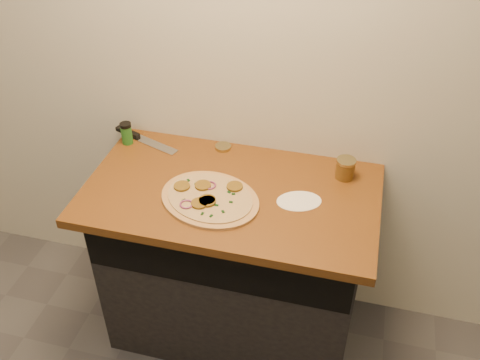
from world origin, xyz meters
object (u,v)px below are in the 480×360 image
(chefs_knife, at_px, (140,138))
(spice_shaker, at_px, (127,133))
(pizza, at_px, (209,198))
(salsa_jar, at_px, (345,168))

(chefs_knife, relative_size, spice_shaker, 3.35)
(pizza, height_order, chefs_knife, pizza)
(pizza, xyz_separation_m, spice_shaker, (-0.48, 0.30, 0.04))
(chefs_knife, bearing_deg, pizza, -38.01)
(pizza, relative_size, spice_shaker, 4.98)
(chefs_knife, xyz_separation_m, salsa_jar, (0.95, -0.06, 0.04))
(spice_shaker, bearing_deg, salsa_jar, -0.86)
(chefs_knife, distance_m, salsa_jar, 0.95)
(pizza, relative_size, salsa_jar, 5.80)
(salsa_jar, bearing_deg, pizza, -150.43)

